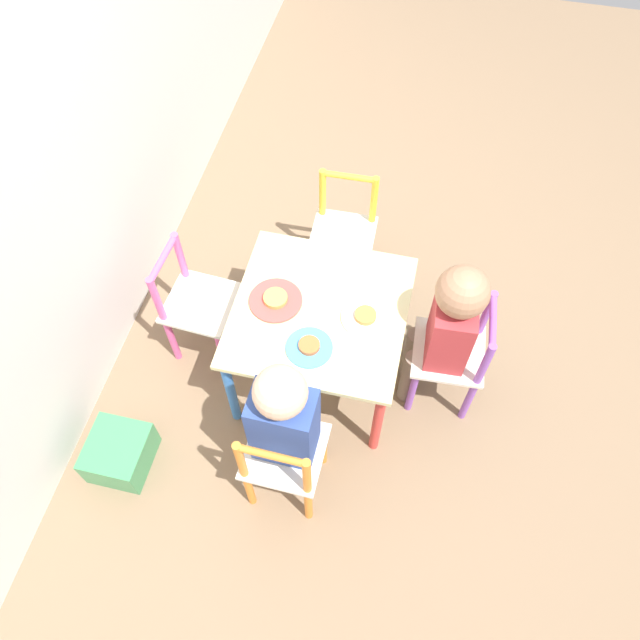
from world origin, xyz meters
The scene contains 12 objects.
ground_plane centered at (0.00, 0.00, 0.00)m, with size 6.00×6.00×0.00m, color #7F664C.
kids_table centered at (0.00, 0.00, 0.38)m, with size 0.61×0.61×0.44m.
chair_purple centered at (0.03, -0.50, 0.27)m, with size 0.27×0.27×0.54m.
chair_orange centered at (-0.50, 0.01, 0.27)m, with size 0.27×0.27×0.54m.
chair_pink centered at (0.03, 0.50, 0.27)m, with size 0.28×0.28×0.54m.
chair_yellow centered at (0.50, 0.01, 0.27)m, with size 0.27×0.27×0.54m.
child_front centered at (0.02, -0.44, 0.46)m, with size 0.21×0.23×0.75m.
child_left centered at (-0.44, 0.01, 0.46)m, with size 0.22×0.20×0.77m.
plate_front centered at (0.00, -0.16, 0.45)m, with size 0.17×0.17×0.03m.
plate_left centered at (-0.16, 0.00, 0.45)m, with size 0.16×0.16×0.03m.
plate_back centered at (0.00, 0.16, 0.45)m, with size 0.19×0.19×0.03m.
storage_bin centered at (-0.54, 0.63, 0.08)m, with size 0.22×0.21×0.15m.
Camera 1 is at (-1.19, -0.27, 2.27)m, focal length 35.00 mm.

